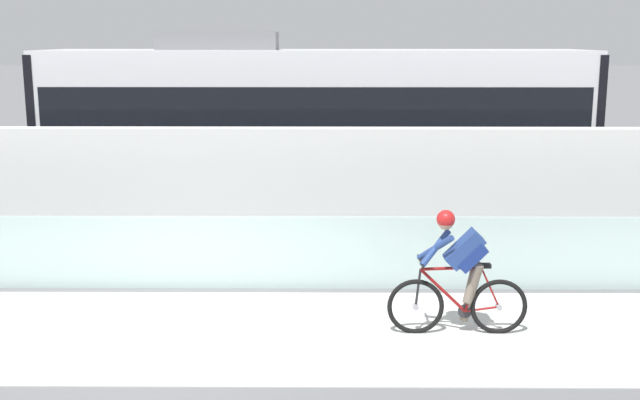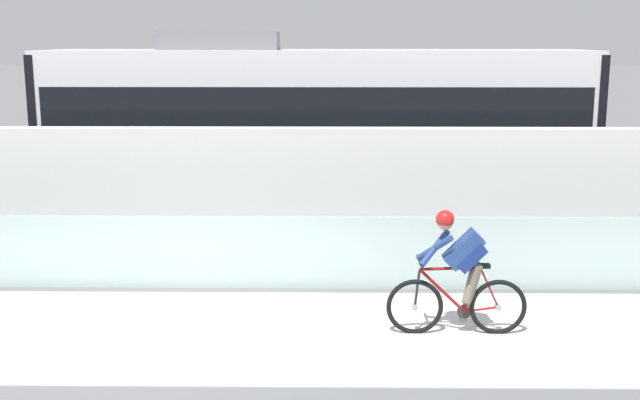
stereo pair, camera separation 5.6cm
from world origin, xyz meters
name	(u,v)px [view 1 (the left image)]	position (x,y,z in m)	size (l,w,h in m)	color
ground_plane	(170,333)	(0.00, 0.00, 0.00)	(200.00, 200.00, 0.00)	slate
bike_path_deck	(170,332)	(0.00, 0.00, 0.01)	(32.00, 3.20, 0.01)	silver
glass_parapet	(192,252)	(0.00, 1.85, 0.55)	(32.00, 0.05, 1.10)	#ADC6C1
concrete_barrier_wall	(209,193)	(0.00, 3.65, 1.11)	(32.00, 0.36, 2.21)	silver
tram_rail_near	(228,222)	(0.00, 6.13, 0.00)	(32.00, 0.08, 0.01)	#595654
tram_rail_far	(236,208)	(0.00, 7.57, 0.00)	(32.00, 0.08, 0.01)	#595654
tram	(315,126)	(1.76, 6.85, 1.89)	(11.06, 2.54, 3.81)	silver
cyclist_on_bike	(459,275)	(3.66, 0.00, 0.78)	(1.77, 0.58, 1.61)	black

